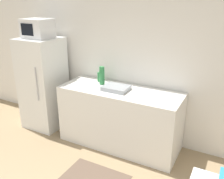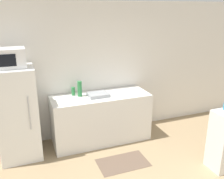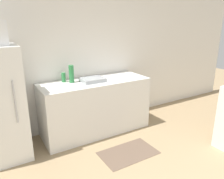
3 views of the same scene
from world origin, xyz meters
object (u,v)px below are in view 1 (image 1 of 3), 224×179
(refrigerator, at_px, (43,84))
(bottle_tall, at_px, (102,76))
(bottle_short, at_px, (99,77))
(microwave, at_px, (38,28))

(refrigerator, height_order, bottle_tall, refrigerator)
(refrigerator, xyz_separation_m, bottle_tall, (1.10, 0.14, 0.27))
(bottle_short, bearing_deg, microwave, -166.53)
(microwave, relative_size, bottle_tall, 1.57)
(refrigerator, bearing_deg, bottle_short, 13.41)
(refrigerator, relative_size, bottle_tall, 5.57)
(refrigerator, distance_m, microwave, 0.94)
(bottle_short, bearing_deg, refrigerator, -166.59)
(microwave, bearing_deg, bottle_short, 13.47)
(bottle_tall, bearing_deg, microwave, -172.49)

